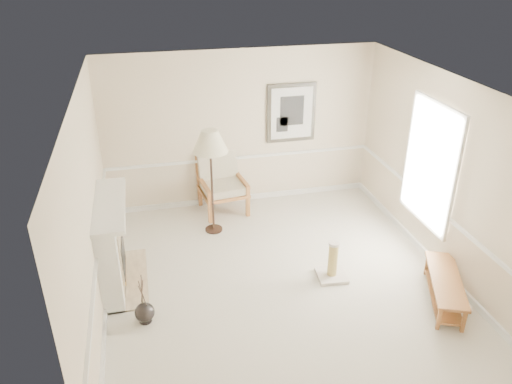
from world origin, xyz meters
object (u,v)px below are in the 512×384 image
(floor_vase, at_px, (145,313))
(scratching_post, at_px, (332,266))
(armchair, at_px, (221,180))
(bench, at_px, (445,286))
(floor_lamp, at_px, (210,144))

(floor_vase, relative_size, scratching_post, 1.25)
(floor_vase, xyz_separation_m, armchair, (1.52, 2.91, 0.44))
(armchair, height_order, bench, armchair)
(floor_lamp, distance_m, bench, 4.10)
(armchair, distance_m, bench, 4.29)
(armchair, distance_m, scratching_post, 2.86)
(floor_lamp, relative_size, bench, 1.34)
(floor_vase, relative_size, bench, 0.56)
(bench, bearing_deg, floor_vase, 172.76)
(armchair, bearing_deg, bench, -60.74)
(bench, xyz_separation_m, scratching_post, (-1.31, 0.88, -0.06))
(bench, bearing_deg, scratching_post, 146.31)
(armchair, xyz_separation_m, scratching_post, (1.24, -2.55, -0.38))
(floor_lamp, xyz_separation_m, scratching_post, (1.51, -1.76, -1.42))
(bench, bearing_deg, armchair, 126.64)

